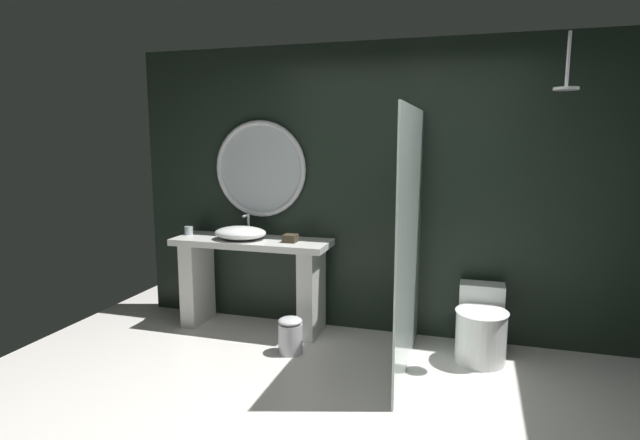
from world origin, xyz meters
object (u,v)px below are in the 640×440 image
(vessel_sink, at_px, (240,233))
(waste_bin, at_px, (290,335))
(tissue_box, at_px, (290,238))
(rain_shower_head, at_px, (567,81))
(toilet, at_px, (481,327))
(tumbler_cup, at_px, (189,230))
(round_wall_mirror, at_px, (260,169))

(vessel_sink, relative_size, waste_bin, 1.57)
(tissue_box, relative_size, rain_shower_head, 0.30)
(toilet, distance_m, waste_bin, 1.55)
(toilet, bearing_deg, tumbler_cup, 177.45)
(tumbler_cup, height_order, rain_shower_head, rain_shower_head)
(vessel_sink, bearing_deg, rain_shower_head, -3.72)
(tissue_box, xyz_separation_m, waste_bin, (0.15, -0.42, -0.73))
(vessel_sink, distance_m, tumbler_cup, 0.58)
(rain_shower_head, xyz_separation_m, toilet, (-0.48, 0.11, -1.90))
(tumbler_cup, height_order, toilet, tumbler_cup)
(vessel_sink, relative_size, toilet, 0.78)
(round_wall_mirror, xyz_separation_m, rain_shower_head, (2.53, -0.43, 0.68))
(tumbler_cup, bearing_deg, vessel_sink, -6.47)
(vessel_sink, height_order, tumbler_cup, vessel_sink)
(waste_bin, bearing_deg, vessel_sink, 146.89)
(waste_bin, bearing_deg, tissue_box, 109.28)
(tumbler_cup, xyz_separation_m, toilet, (2.71, -0.12, -0.63))
(vessel_sink, relative_size, round_wall_mirror, 0.53)
(rain_shower_head, distance_m, toilet, 1.96)
(round_wall_mirror, bearing_deg, tumbler_cup, -163.42)
(rain_shower_head, bearing_deg, vessel_sink, 176.28)
(tumbler_cup, height_order, tissue_box, tumbler_cup)
(toilet, bearing_deg, rain_shower_head, -13.35)
(tissue_box, distance_m, rain_shower_head, 2.50)
(tumbler_cup, distance_m, rain_shower_head, 3.45)
(tumbler_cup, relative_size, waste_bin, 0.26)
(tissue_box, relative_size, waste_bin, 0.39)
(vessel_sink, bearing_deg, tissue_box, 1.11)
(vessel_sink, xyz_separation_m, toilet, (2.14, -0.06, -0.65))
(toilet, bearing_deg, waste_bin, -166.75)
(waste_bin, bearing_deg, tumbler_cup, 158.44)
(round_wall_mirror, distance_m, toilet, 2.40)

